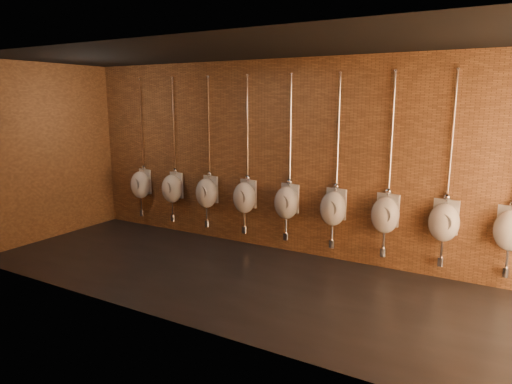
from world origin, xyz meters
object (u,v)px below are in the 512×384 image
(urinal_1, at_px, (172,188))
(urinal_6, at_px, (385,214))
(urinal_0, at_px, (141,184))
(urinal_4, at_px, (287,202))
(urinal_7, at_px, (444,221))
(urinal_3, at_px, (245,197))
(urinal_8, at_px, (511,229))
(urinal_5, at_px, (333,207))
(urinal_2, at_px, (207,192))

(urinal_1, relative_size, urinal_6, 1.00)
(urinal_0, height_order, urinal_4, same)
(urinal_1, xyz_separation_m, urinal_7, (4.88, 0.00, 0.00))
(urinal_0, bearing_deg, urinal_3, 0.00)
(urinal_3, distance_m, urinal_6, 2.44)
(urinal_1, distance_m, urinal_8, 5.69)
(urinal_1, height_order, urinal_7, same)
(urinal_7, xyz_separation_m, urinal_8, (0.81, 0.00, 0.00))
(urinal_4, height_order, urinal_6, same)
(urinal_3, relative_size, urinal_4, 1.00)
(urinal_4, relative_size, urinal_5, 1.00)
(urinal_1, height_order, urinal_5, same)
(urinal_3, relative_size, urinal_5, 1.00)
(urinal_2, bearing_deg, urinal_1, 180.00)
(urinal_8, bearing_deg, urinal_2, 180.00)
(urinal_3, bearing_deg, urinal_1, 180.00)
(urinal_4, xyz_separation_m, urinal_6, (1.63, 0.00, 0.00))
(urinal_8, bearing_deg, urinal_0, 180.00)
(urinal_0, relative_size, urinal_5, 1.00)
(urinal_0, height_order, urinal_3, same)
(urinal_4, xyz_separation_m, urinal_8, (3.25, 0.00, 0.00))
(urinal_0, bearing_deg, urinal_2, 0.00)
(urinal_2, height_order, urinal_5, same)
(urinal_1, distance_m, urinal_2, 0.81)
(urinal_5, bearing_deg, urinal_3, 180.00)
(urinal_5, bearing_deg, urinal_7, 0.00)
(urinal_1, xyz_separation_m, urinal_5, (3.25, 0.00, 0.00))
(urinal_2, height_order, urinal_7, same)
(urinal_0, relative_size, urinal_3, 1.00)
(urinal_1, bearing_deg, urinal_8, 0.00)
(urinal_0, height_order, urinal_1, same)
(urinal_5, bearing_deg, urinal_6, 0.00)
(urinal_2, relative_size, urinal_4, 1.00)
(urinal_1, bearing_deg, urinal_2, 0.00)
(urinal_7, bearing_deg, urinal_6, 180.00)
(urinal_3, xyz_separation_m, urinal_4, (0.81, 0.00, 0.00))
(urinal_5, distance_m, urinal_8, 2.44)
(urinal_5, xyz_separation_m, urinal_6, (0.81, 0.00, 0.00))
(urinal_3, bearing_deg, urinal_4, 0.00)
(urinal_3, bearing_deg, urinal_6, 0.00)
(urinal_2, xyz_separation_m, urinal_4, (1.63, 0.00, 0.00))
(urinal_2, relative_size, urinal_8, 1.00)
(urinal_7, relative_size, urinal_8, 1.00)
(urinal_4, height_order, urinal_7, same)
(urinal_2, relative_size, urinal_7, 1.00)
(urinal_3, bearing_deg, urinal_5, 0.00)
(urinal_1, height_order, urinal_4, same)
(urinal_1, relative_size, urinal_2, 1.00)
(urinal_4, height_order, urinal_5, same)
(urinal_5, bearing_deg, urinal_4, 180.00)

